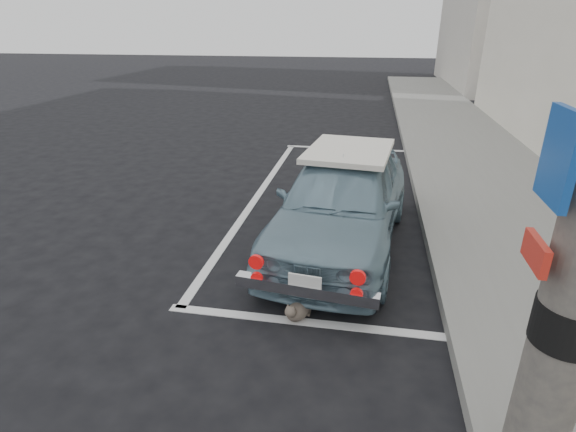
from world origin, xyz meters
name	(u,v)px	position (x,y,z in m)	size (l,w,h in m)	color
ground	(273,291)	(0.00, 0.00, 0.00)	(80.00, 80.00, 0.00)	black
sidewalk	(525,232)	(3.20, 2.00, 0.07)	(2.80, 40.00, 0.15)	slate
pline_rear	(311,323)	(0.50, -0.50, 0.00)	(3.00, 0.12, 0.01)	silver
pline_front	(349,149)	(0.50, 6.50, 0.00)	(3.00, 0.12, 0.01)	silver
pline_side	(258,195)	(-0.90, 3.00, 0.00)	(0.12, 7.00, 0.01)	silver
retro_coupe	(342,200)	(0.66, 1.33, 0.65)	(1.96, 3.92, 1.28)	#7293A4
cat	(297,310)	(0.35, -0.46, 0.11)	(0.31, 0.41, 0.24)	#7A6D5D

